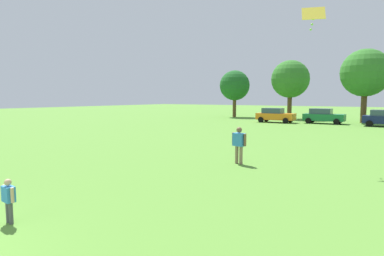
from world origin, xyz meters
name	(u,v)px	position (x,y,z in m)	size (l,w,h in m)	color
ground_plane	(309,129)	(0.00, 30.00, 0.00)	(160.00, 160.00, 0.00)	#568C33
child_kite_flyer	(9,197)	(-0.21, 2.68, 0.63)	(0.50, 0.23, 1.06)	#4C4C51
adult_bystander	(239,142)	(1.34, 11.88, 0.97)	(0.76, 0.42, 1.64)	#8C7259
kite	(313,15)	(3.78, 14.17, 6.57)	(1.08, 0.76, 1.05)	yellow
parked_car_orange_0	(275,115)	(-5.35, 35.88, 0.86)	(4.30, 2.02, 1.68)	orange
parked_car_green_1	(323,116)	(-0.29, 37.29, 0.86)	(4.30, 2.02, 1.68)	#196B38
tree_far_left	(235,86)	(-13.95, 42.76, 4.66)	(4.43, 4.43, 6.90)	brown
tree_left	(290,79)	(-6.01, 43.68, 5.39)	(5.13, 5.13, 7.99)	brown
tree_right	(365,73)	(3.36, 40.78, 5.67)	(5.39, 5.39, 8.41)	brown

